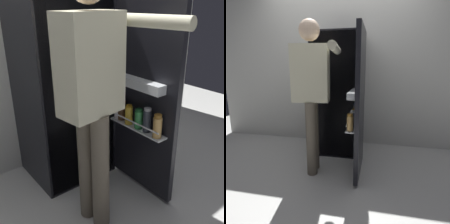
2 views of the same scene
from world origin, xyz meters
TOP-DOWN VIEW (x-y plane):
  - ground_plane at (0.00, 0.00)m, footprint 6.52×6.52m
  - kitchen_wall at (0.00, 0.92)m, footprint 4.40×0.10m
  - refrigerator at (0.03, 0.51)m, footprint 0.73×1.27m
  - person at (-0.17, -0.14)m, footprint 0.60×0.69m

SIDE VIEW (x-z plane):
  - ground_plane at x=0.00m, z-range 0.00..0.00m
  - refrigerator at x=0.03m, z-range 0.00..1.69m
  - person at x=-0.17m, z-range 0.17..1.90m
  - kitchen_wall at x=0.00m, z-range 0.00..2.48m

